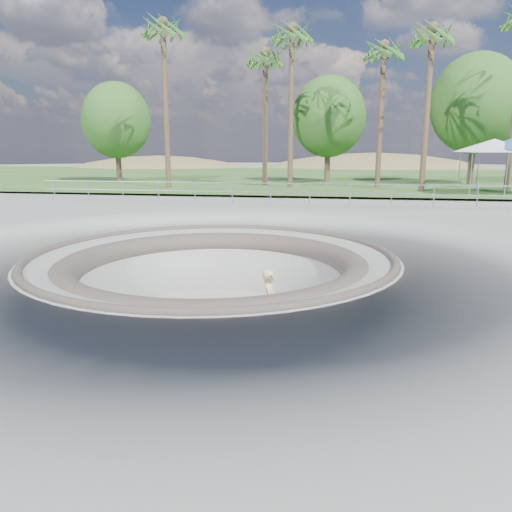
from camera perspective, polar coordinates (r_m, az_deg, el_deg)
name	(u,v)px	position (r m, az deg, el deg)	size (l,w,h in m)	color
ground	(212,255)	(14.08, -4.99, 0.10)	(180.00, 180.00, 0.00)	gray
skate_bowl	(214,317)	(14.58, -4.86, -6.94)	(14.00, 14.00, 4.10)	gray
grass_strip	(302,177)	(47.53, 5.33, 8.98)	(180.00, 36.00, 0.12)	#345723
distant_hills	(341,220)	(71.20, 9.64, 4.12)	(103.20, 45.00, 28.60)	olive
safety_railing	(271,193)	(25.66, 1.68, 7.24)	(25.00, 0.06, 1.03)	gray
skateboard	(270,336)	(13.15, 1.58, -9.10)	(0.90, 0.44, 0.09)	brown
skater	(270,303)	(12.85, 1.60, -5.35)	(0.64, 0.42, 1.76)	beige
canopy_white	(494,146)	(32.52, 25.56, 11.31)	(6.26, 6.26, 3.16)	gray
palm_a	(163,33)	(35.29, -10.57, 23.74)	(2.60, 2.60, 11.35)	brown
palm_b	(265,60)	(36.73, 1.06, 21.44)	(2.60, 2.60, 9.96)	brown
palm_c	(292,38)	(35.05, 4.13, 23.55)	(2.60, 2.60, 11.07)	brown
palm_d	(384,54)	(36.01, 14.41, 21.43)	(2.60, 2.60, 10.07)	brown
palm_e	(432,39)	(33.70, 19.47, 22.38)	(2.60, 2.60, 10.44)	brown
bushy_tree_left	(116,121)	(42.16, -15.69, 14.68)	(5.41, 4.92, 7.81)	brown
bushy_tree_mid	(329,117)	(40.28, 8.30, 15.46)	(5.67, 5.15, 8.18)	brown
bushy_tree_right	(477,104)	(40.94, 23.89, 15.64)	(6.56, 5.96, 9.46)	brown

